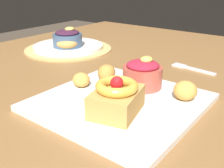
{
  "coord_description": "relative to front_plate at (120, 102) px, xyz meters",
  "views": [
    {
      "loc": [
        -0.46,
        -0.49,
        0.97
      ],
      "look_at": [
        -0.06,
        -0.19,
        0.77
      ],
      "focal_mm": 42.94,
      "sensor_mm": 36.0,
      "label": 1
    }
  ],
  "objects": [
    {
      "name": "dining_table",
      "position": [
        0.06,
        0.21,
        -0.1
      ],
      "size": [
        1.45,
        0.94,
        0.73
      ],
      "color": "brown",
      "rests_on": "ground_plane"
    },
    {
      "name": "woven_placemat",
      "position": [
        0.24,
        0.39,
        -0.0
      ],
      "size": [
        0.3,
        0.3,
        0.0
      ],
      "primitive_type": "cylinder",
      "color": "tan",
      "rests_on": "dining_table"
    },
    {
      "name": "front_plate",
      "position": [
        0.0,
        0.0,
        0.0
      ],
      "size": [
        0.3,
        0.3,
        0.01
      ],
      "primitive_type": "cube",
      "color": "white",
      "rests_on": "dining_table"
    },
    {
      "name": "cake_slice",
      "position": [
        -0.05,
        -0.03,
        0.04
      ],
      "size": [
        0.12,
        0.1,
        0.07
      ],
      "rotation": [
        0.0,
        0.0,
        0.25
      ],
      "color": "#C68E47",
      "rests_on": "front_plate"
    },
    {
      "name": "berry_ramekin",
      "position": [
        0.08,
        0.0,
        0.04
      ],
      "size": [
        0.09,
        0.09,
        0.07
      ],
      "color": "#B24C3D",
      "rests_on": "front_plate"
    },
    {
      "name": "fritter_front",
      "position": [
        0.0,
        0.11,
        0.02
      ],
      "size": [
        0.04,
        0.04,
        0.03
      ],
      "primitive_type": "ellipsoid",
      "color": "gold",
      "rests_on": "front_plate"
    },
    {
      "name": "fritter_middle",
      "position": [
        0.06,
        0.09,
        0.03
      ],
      "size": [
        0.04,
        0.04,
        0.04
      ],
      "primitive_type": "ellipsoid",
      "color": "#BC7F38",
      "rests_on": "front_plate"
    },
    {
      "name": "fritter_back",
      "position": [
        0.08,
        -0.1,
        0.03
      ],
      "size": [
        0.05,
        0.05,
        0.04
      ],
      "primitive_type": "ellipsoid",
      "color": "gold",
      "rests_on": "front_plate"
    },
    {
      "name": "back_plate",
      "position": [
        0.24,
        0.39,
        0.01
      ],
      "size": [
        0.24,
        0.24,
        0.01
      ],
      "primitive_type": "cylinder",
      "color": "white",
      "rests_on": "woven_placemat"
    },
    {
      "name": "back_ramekin",
      "position": [
        0.22,
        0.38,
        0.04
      ],
      "size": [
        0.1,
        0.1,
        0.07
      ],
      "color": "#3D5675",
      "rests_on": "back_plate"
    },
    {
      "name": "back_pastry",
      "position": [
        0.2,
        0.36,
        0.03
      ],
      "size": [
        0.07,
        0.07,
        0.03
      ],
      "primitive_type": "ellipsoid",
      "color": "#C68E47",
      "rests_on": "back_plate"
    },
    {
      "name": "fork",
      "position": [
        0.3,
        -0.03,
        -0.0
      ],
      "size": [
        0.03,
        0.13,
        0.0
      ],
      "rotation": [
        0.0,
        0.0,
        1.45
      ],
      "color": "silver",
      "rests_on": "dining_table"
    }
  ]
}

